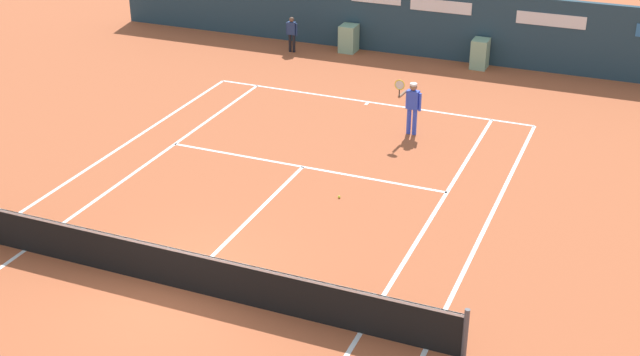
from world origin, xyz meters
name	(u,v)px	position (x,y,z in m)	size (l,w,h in m)	color
ground_plane	(194,274)	(0.00, 0.58, 0.00)	(80.00, 80.00, 0.01)	#B25633
tennis_net	(178,267)	(0.00, 0.00, 0.51)	(12.10, 0.10, 1.07)	#4C4C51
sponsor_back_wall	(418,23)	(0.01, 16.97, 1.25)	(25.00, 1.02, 2.58)	#233D4C
player_on_baseline	(412,104)	(2.03, 9.69, 0.95)	(0.67, 0.65, 1.81)	blue
ball_kid_right_post	(292,32)	(-4.45, 15.59, 0.77)	(0.45, 0.19, 1.34)	black
tennis_ball_by_sideline	(339,197)	(1.58, 5.06, 0.03)	(0.07, 0.07, 0.07)	#CCE033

